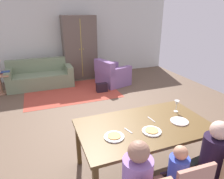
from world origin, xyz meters
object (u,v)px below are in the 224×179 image
at_px(dining_chair_woman, 222,176).
at_px(dining_table, 144,129).
at_px(armchair, 112,75).
at_px(book_upper, 5,72).
at_px(book_lower, 5,73).
at_px(plate_near_woman, 179,121).
at_px(plate_near_child, 152,131).
at_px(side_table, 0,81).
at_px(armoire, 80,48).
at_px(couch, 41,77).
at_px(person_woman, 209,164).
at_px(wine_glass, 177,104).
at_px(plate_near_man, 114,137).
at_px(handbag, 102,87).

bearing_deg(dining_chair_woman, dining_table, 119.96).
distance_m(armchair, book_upper, 3.09).
bearing_deg(book_lower, plate_near_woman, -58.15).
height_order(plate_near_child, side_table, plate_near_child).
bearing_deg(dining_table, armoire, 87.97).
height_order(dining_table, couch, couch).
xyz_separation_m(person_woman, armoire, (-0.32, 5.50, 0.54)).
bearing_deg(wine_glass, book_upper, 125.31).
height_order(armchair, book_lower, armchair).
relative_size(plate_near_man, plate_near_child, 1.00).
xyz_separation_m(dining_chair_woman, couch, (-1.71, 5.23, -0.19)).
relative_size(armoire, book_lower, 9.55).
bearing_deg(book_upper, dining_table, -62.59).
height_order(plate_near_child, armoire, armoire).
bearing_deg(wine_glass, couch, 114.05).
relative_size(book_lower, handbag, 0.69).
height_order(side_table, handbag, side_table).
height_order(dining_table, plate_near_child, plate_near_child).
xyz_separation_m(plate_near_child, book_lower, (-2.13, 4.31, -0.18)).
bearing_deg(wine_glass, plate_near_woman, -118.79).
relative_size(wine_glass, armoire, 0.09).
height_order(dining_chair_woman, armoire, armoire).
distance_m(person_woman, side_table, 5.56).
bearing_deg(armoire, couch, -162.08).
distance_m(dining_table, armchair, 3.81).
bearing_deg(dining_table, plate_near_man, -166.45).
xyz_separation_m(side_table, book_lower, (0.18, 0.04, 0.22)).
relative_size(plate_near_man, dining_chair_woman, 0.29).
height_order(wine_glass, couch, wine_glass).
height_order(plate_near_child, plate_near_woman, same).
height_order(couch, book_lower, couch).
distance_m(plate_near_man, armoire, 4.97).
bearing_deg(handbag, plate_near_woman, -88.68).
distance_m(couch, armoire, 1.63).
bearing_deg(plate_near_woman, couch, 110.98).
bearing_deg(couch, person_woman, -71.38).
bearing_deg(book_lower, plate_near_man, -68.99).
bearing_deg(armoire, book_lower, -163.97).
distance_m(plate_near_child, handbag, 3.45).
xyz_separation_m(person_woman, handbag, (-0.07, 3.89, -0.38)).
xyz_separation_m(plate_near_child, book_upper, (-2.13, 4.28, -0.15)).
bearing_deg(dining_chair_woman, couch, 108.16).
bearing_deg(dining_table, couch, 105.53).
height_order(wine_glass, person_woman, person_woman).
relative_size(dining_chair_woman, armoire, 0.41).
bearing_deg(armchair, person_woman, -95.56).
distance_m(plate_near_man, book_lower, 4.56).
xyz_separation_m(plate_near_child, plate_near_woman, (0.50, 0.08, 0.00)).
bearing_deg(side_table, dining_chair_woman, -60.41).
bearing_deg(plate_near_woman, side_table, 123.87).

